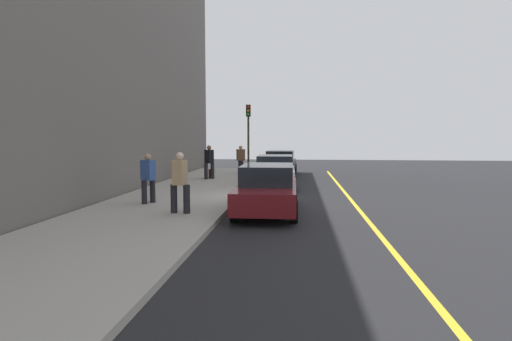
{
  "coord_description": "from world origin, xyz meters",
  "views": [
    {
      "loc": [
        15.28,
        1.19,
        2.44
      ],
      "look_at": [
        -2.43,
        -0.57,
        0.97
      ],
      "focal_mm": 29.87,
      "sensor_mm": 36.0,
      "label": 1
    }
  ],
  "objects_px": {
    "parked_car_maroon": "(267,189)",
    "pedestrian_blue_coat": "(148,177)",
    "pedestrian_brown_coat": "(241,159)",
    "parked_car_white": "(275,172)",
    "rolling_suitcase": "(211,174)",
    "pedestrian_tan_coat": "(180,181)",
    "pedestrian_black_coat": "(209,161)",
    "parked_car_black": "(280,163)",
    "traffic_light_pole": "(248,127)"
  },
  "relations": [
    {
      "from": "parked_car_maroon",
      "to": "pedestrian_black_coat",
      "type": "distance_m",
      "value": 9.52
    },
    {
      "from": "pedestrian_blue_coat",
      "to": "rolling_suitcase",
      "type": "bearing_deg",
      "value": 177.52
    },
    {
      "from": "pedestrian_brown_coat",
      "to": "pedestrian_blue_coat",
      "type": "xyz_separation_m",
      "value": [
        11.39,
        -1.61,
        -0.01
      ]
    },
    {
      "from": "parked_car_white",
      "to": "pedestrian_tan_coat",
      "type": "bearing_deg",
      "value": -17.38
    },
    {
      "from": "pedestrian_blue_coat",
      "to": "traffic_light_pole",
      "type": "xyz_separation_m",
      "value": [
        -11.57,
        2.05,
        1.91
      ]
    },
    {
      "from": "parked_car_white",
      "to": "rolling_suitcase",
      "type": "distance_m",
      "value": 4.52
    },
    {
      "from": "pedestrian_black_coat",
      "to": "rolling_suitcase",
      "type": "bearing_deg",
      "value": 178.64
    },
    {
      "from": "parked_car_white",
      "to": "rolling_suitcase",
      "type": "bearing_deg",
      "value": -127.08
    },
    {
      "from": "parked_car_maroon",
      "to": "pedestrian_blue_coat",
      "type": "xyz_separation_m",
      "value": [
        -0.58,
        -4.08,
        0.29
      ]
    },
    {
      "from": "pedestrian_brown_coat",
      "to": "pedestrian_black_coat",
      "type": "xyz_separation_m",
      "value": [
        3.21,
        -1.25,
        0.04
      ]
    },
    {
      "from": "pedestrian_blue_coat",
      "to": "parked_car_white",
      "type": "bearing_deg",
      "value": 146.18
    },
    {
      "from": "parked_car_black",
      "to": "rolling_suitcase",
      "type": "xyz_separation_m",
      "value": [
        3.54,
        -3.58,
        -0.36
      ]
    },
    {
      "from": "pedestrian_black_coat",
      "to": "traffic_light_pole",
      "type": "bearing_deg",
      "value": 153.51
    },
    {
      "from": "parked_car_black",
      "to": "pedestrian_brown_coat",
      "type": "xyz_separation_m",
      "value": [
        0.78,
        -2.34,
        0.29
      ]
    },
    {
      "from": "parked_car_white",
      "to": "traffic_light_pole",
      "type": "xyz_separation_m",
      "value": [
        -5.65,
        -1.91,
        2.2
      ]
    },
    {
      "from": "pedestrian_brown_coat",
      "to": "pedestrian_tan_coat",
      "type": "bearing_deg",
      "value": -0.15
    },
    {
      "from": "parked_car_black",
      "to": "pedestrian_brown_coat",
      "type": "distance_m",
      "value": 2.49
    },
    {
      "from": "parked_car_white",
      "to": "parked_car_maroon",
      "type": "relative_size",
      "value": 0.91
    },
    {
      "from": "pedestrian_brown_coat",
      "to": "rolling_suitcase",
      "type": "height_order",
      "value": "pedestrian_brown_coat"
    },
    {
      "from": "pedestrian_tan_coat",
      "to": "pedestrian_black_coat",
      "type": "xyz_separation_m",
      "value": [
        -9.88,
        -1.22,
        -0.02
      ]
    },
    {
      "from": "parked_car_maroon",
      "to": "pedestrian_brown_coat",
      "type": "height_order",
      "value": "pedestrian_brown_coat"
    },
    {
      "from": "rolling_suitcase",
      "to": "pedestrian_tan_coat",
      "type": "bearing_deg",
      "value": 6.66
    },
    {
      "from": "parked_car_maroon",
      "to": "pedestrian_brown_coat",
      "type": "xyz_separation_m",
      "value": [
        -11.97,
        -2.46,
        0.29
      ]
    },
    {
      "from": "pedestrian_blue_coat",
      "to": "traffic_light_pole",
      "type": "bearing_deg",
      "value": 169.94
    },
    {
      "from": "parked_car_black",
      "to": "parked_car_maroon",
      "type": "xyz_separation_m",
      "value": [
        12.75,
        0.12,
        0.0
      ]
    },
    {
      "from": "parked_car_maroon",
      "to": "pedestrian_tan_coat",
      "type": "bearing_deg",
      "value": -65.75
    },
    {
      "from": "parked_car_maroon",
      "to": "pedestrian_blue_coat",
      "type": "relative_size",
      "value": 2.75
    },
    {
      "from": "parked_car_white",
      "to": "rolling_suitcase",
      "type": "height_order",
      "value": "parked_car_white"
    },
    {
      "from": "traffic_light_pole",
      "to": "rolling_suitcase",
      "type": "bearing_deg",
      "value": -29.73
    },
    {
      "from": "parked_car_maroon",
      "to": "rolling_suitcase",
      "type": "xyz_separation_m",
      "value": [
        -9.21,
        -3.7,
        -0.36
      ]
    },
    {
      "from": "parked_car_black",
      "to": "parked_car_white",
      "type": "relative_size",
      "value": 1.07
    },
    {
      "from": "parked_car_black",
      "to": "pedestrian_black_coat",
      "type": "bearing_deg",
      "value": -41.99
    },
    {
      "from": "parked_car_maroon",
      "to": "pedestrian_tan_coat",
      "type": "xyz_separation_m",
      "value": [
        1.12,
        -2.5,
        0.35
      ]
    },
    {
      "from": "parked_car_maroon",
      "to": "pedestrian_tan_coat",
      "type": "height_order",
      "value": "pedestrian_tan_coat"
    },
    {
      "from": "pedestrian_brown_coat",
      "to": "pedestrian_blue_coat",
      "type": "bearing_deg",
      "value": -8.06
    },
    {
      "from": "parked_car_black",
      "to": "pedestrian_black_coat",
      "type": "xyz_separation_m",
      "value": [
        3.99,
        -3.59,
        0.34
      ]
    },
    {
      "from": "pedestrian_black_coat",
      "to": "parked_car_white",
      "type": "bearing_deg",
      "value": 57.85
    },
    {
      "from": "pedestrian_brown_coat",
      "to": "parked_car_maroon",
      "type": "bearing_deg",
      "value": 11.62
    },
    {
      "from": "parked_car_black",
      "to": "parked_car_white",
      "type": "xyz_separation_m",
      "value": [
        6.26,
        0.01,
        -0.0
      ]
    },
    {
      "from": "pedestrian_black_coat",
      "to": "traffic_light_pole",
      "type": "relative_size",
      "value": 0.43
    },
    {
      "from": "pedestrian_blue_coat",
      "to": "pedestrian_black_coat",
      "type": "bearing_deg",
      "value": 177.45
    },
    {
      "from": "parked_car_white",
      "to": "pedestrian_black_coat",
      "type": "bearing_deg",
      "value": -122.15
    },
    {
      "from": "parked_car_maroon",
      "to": "parked_car_white",
      "type": "bearing_deg",
      "value": -179.03
    },
    {
      "from": "pedestrian_brown_coat",
      "to": "pedestrian_black_coat",
      "type": "distance_m",
      "value": 3.45
    },
    {
      "from": "parked_car_white",
      "to": "pedestrian_tan_coat",
      "type": "relative_size",
      "value": 2.32
    },
    {
      "from": "parked_car_maroon",
      "to": "pedestrian_blue_coat",
      "type": "height_order",
      "value": "pedestrian_blue_coat"
    },
    {
      "from": "pedestrian_brown_coat",
      "to": "traffic_light_pole",
      "type": "distance_m",
      "value": 1.96
    },
    {
      "from": "parked_car_white",
      "to": "pedestrian_brown_coat",
      "type": "relative_size",
      "value": 2.48
    },
    {
      "from": "parked_car_black",
      "to": "pedestrian_tan_coat",
      "type": "bearing_deg",
      "value": -9.72
    },
    {
      "from": "parked_car_white",
      "to": "parked_car_black",
      "type": "bearing_deg",
      "value": -179.92
    }
  ]
}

